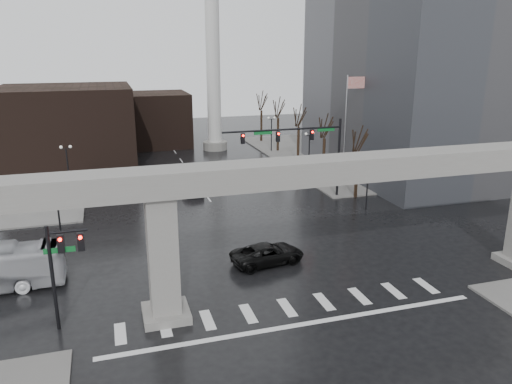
% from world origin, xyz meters
% --- Properties ---
extents(ground, '(160.00, 160.00, 0.00)m').
position_xyz_m(ground, '(0.00, 0.00, 0.00)').
color(ground, black).
rests_on(ground, ground).
extents(sidewalk_ne, '(28.00, 36.00, 0.15)m').
position_xyz_m(sidewalk_ne, '(26.00, 36.00, 0.07)').
color(sidewalk_ne, slate).
rests_on(sidewalk_ne, ground).
extents(elevated_guideway, '(48.00, 2.60, 8.70)m').
position_xyz_m(elevated_guideway, '(1.26, 0.00, 6.88)').
color(elevated_guideway, gray).
rests_on(elevated_guideway, ground).
extents(building_far_left, '(16.00, 14.00, 10.00)m').
position_xyz_m(building_far_left, '(-14.00, 42.00, 5.00)').
color(building_far_left, black).
rests_on(building_far_left, ground).
extents(building_far_mid, '(10.00, 10.00, 8.00)m').
position_xyz_m(building_far_mid, '(-2.00, 52.00, 4.00)').
color(building_far_mid, black).
rests_on(building_far_mid, ground).
extents(smokestack, '(3.60, 3.60, 30.00)m').
position_xyz_m(smokestack, '(6.00, 46.00, 13.35)').
color(smokestack, silver).
rests_on(smokestack, ground).
extents(signal_mast_arm, '(12.12, 0.43, 8.00)m').
position_xyz_m(signal_mast_arm, '(8.99, 18.80, 5.83)').
color(signal_mast_arm, black).
rests_on(signal_mast_arm, ground).
extents(signal_left_pole, '(2.30, 0.30, 6.00)m').
position_xyz_m(signal_left_pole, '(-12.25, 0.50, 4.07)').
color(signal_left_pole, black).
rests_on(signal_left_pole, ground).
extents(flagpole_assembly, '(2.06, 0.12, 12.00)m').
position_xyz_m(flagpole_assembly, '(15.29, 22.00, 7.53)').
color(flagpole_assembly, silver).
rests_on(flagpole_assembly, ground).
extents(lamp_right_0, '(1.22, 0.32, 5.11)m').
position_xyz_m(lamp_right_0, '(13.50, 14.00, 3.47)').
color(lamp_right_0, black).
rests_on(lamp_right_0, ground).
extents(lamp_right_1, '(1.22, 0.32, 5.11)m').
position_xyz_m(lamp_right_1, '(13.50, 28.00, 3.47)').
color(lamp_right_1, black).
rests_on(lamp_right_1, ground).
extents(lamp_right_2, '(1.22, 0.32, 5.11)m').
position_xyz_m(lamp_right_2, '(13.50, 42.00, 3.47)').
color(lamp_right_2, black).
rests_on(lamp_right_2, ground).
extents(lamp_left_0, '(1.22, 0.32, 5.11)m').
position_xyz_m(lamp_left_0, '(-13.50, 14.00, 3.47)').
color(lamp_left_0, black).
rests_on(lamp_left_0, ground).
extents(lamp_left_1, '(1.22, 0.32, 5.11)m').
position_xyz_m(lamp_left_1, '(-13.50, 28.00, 3.47)').
color(lamp_left_1, black).
rests_on(lamp_left_1, ground).
extents(lamp_left_2, '(1.22, 0.32, 5.11)m').
position_xyz_m(lamp_left_2, '(-13.50, 42.00, 3.47)').
color(lamp_left_2, black).
rests_on(lamp_left_2, ground).
extents(tree_right_0, '(1.09, 1.58, 7.50)m').
position_xyz_m(tree_right_0, '(14.53, 18.02, 2.79)').
color(tree_right_0, black).
rests_on(tree_right_0, ground).
extents(tree_right_1, '(1.09, 1.61, 7.67)m').
position_xyz_m(tree_right_1, '(14.53, 26.02, 2.85)').
color(tree_right_1, black).
rests_on(tree_right_1, ground).
extents(tree_right_2, '(1.10, 1.63, 7.85)m').
position_xyz_m(tree_right_2, '(14.53, 34.02, 2.91)').
color(tree_right_2, black).
rests_on(tree_right_2, ground).
extents(tree_right_3, '(1.11, 1.66, 8.02)m').
position_xyz_m(tree_right_3, '(14.53, 42.02, 2.98)').
color(tree_right_3, black).
rests_on(tree_right_3, ground).
extents(tree_right_4, '(1.12, 1.69, 8.19)m').
position_xyz_m(tree_right_4, '(14.53, 50.02, 3.04)').
color(tree_right_4, black).
rests_on(tree_right_4, ground).
extents(pickup_truck, '(5.58, 3.19, 1.47)m').
position_xyz_m(pickup_truck, '(0.85, 5.28, 0.73)').
color(pickup_truck, black).
rests_on(pickup_truck, ground).
extents(far_car, '(2.32, 4.88, 1.61)m').
position_xyz_m(far_car, '(-1.37, 24.46, 0.81)').
color(far_car, black).
rests_on(far_car, ground).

